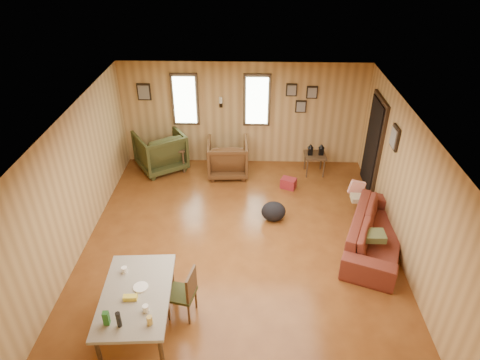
{
  "coord_description": "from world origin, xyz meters",
  "views": [
    {
      "loc": [
        0.19,
        -6.03,
        5.0
      ],
      "look_at": [
        0.0,
        0.4,
        1.05
      ],
      "focal_mm": 32.0,
      "sensor_mm": 36.0,
      "label": 1
    }
  ],
  "objects_px": {
    "sofa": "(378,227)",
    "dining_table": "(136,298)",
    "end_table": "(174,153)",
    "recliner_brown": "(228,156)",
    "recliner_green": "(160,149)",
    "side_table": "(315,154)"
  },
  "relations": [
    {
      "from": "dining_table",
      "to": "end_table",
      "type": "bearing_deg",
      "value": 89.72
    },
    {
      "from": "sofa",
      "to": "dining_table",
      "type": "bearing_deg",
      "value": 139.09
    },
    {
      "from": "recliner_brown",
      "to": "end_table",
      "type": "height_order",
      "value": "recliner_brown"
    },
    {
      "from": "end_table",
      "to": "dining_table",
      "type": "distance_m",
      "value": 4.67
    },
    {
      "from": "recliner_green",
      "to": "side_table",
      "type": "xyz_separation_m",
      "value": [
        3.51,
        -0.12,
        0.0
      ]
    },
    {
      "from": "side_table",
      "to": "recliner_brown",
      "type": "bearing_deg",
      "value": -177.7
    },
    {
      "from": "side_table",
      "to": "dining_table",
      "type": "distance_m",
      "value": 5.4
    },
    {
      "from": "sofa",
      "to": "recliner_brown",
      "type": "xyz_separation_m",
      "value": [
        -2.74,
        2.47,
        0.03
      ]
    },
    {
      "from": "recliner_brown",
      "to": "recliner_green",
      "type": "height_order",
      "value": "recliner_green"
    },
    {
      "from": "recliner_brown",
      "to": "end_table",
      "type": "xyz_separation_m",
      "value": [
        -1.25,
        0.21,
        -0.05
      ]
    },
    {
      "from": "recliner_green",
      "to": "side_table",
      "type": "relative_size",
      "value": 1.36
    },
    {
      "from": "recliner_brown",
      "to": "side_table",
      "type": "bearing_deg",
      "value": 179.08
    },
    {
      "from": "recliner_green",
      "to": "side_table",
      "type": "distance_m",
      "value": 3.52
    },
    {
      "from": "side_table",
      "to": "dining_table",
      "type": "xyz_separation_m",
      "value": [
        -2.93,
        -4.53,
        0.2
      ]
    },
    {
      "from": "sofa",
      "to": "dining_table",
      "type": "height_order",
      "value": "dining_table"
    },
    {
      "from": "recliner_brown",
      "to": "dining_table",
      "type": "xyz_separation_m",
      "value": [
        -0.97,
        -4.45,
        0.25
      ]
    },
    {
      "from": "recliner_brown",
      "to": "end_table",
      "type": "bearing_deg",
      "value": -12.64
    },
    {
      "from": "sofa",
      "to": "recliner_brown",
      "type": "bearing_deg",
      "value": 69.06
    },
    {
      "from": "end_table",
      "to": "recliner_brown",
      "type": "bearing_deg",
      "value": -9.42
    },
    {
      "from": "recliner_brown",
      "to": "end_table",
      "type": "relative_size",
      "value": 1.27
    },
    {
      "from": "recliner_green",
      "to": "dining_table",
      "type": "relative_size",
      "value": 0.65
    },
    {
      "from": "recliner_brown",
      "to": "side_table",
      "type": "relative_size",
      "value": 1.22
    }
  ]
}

